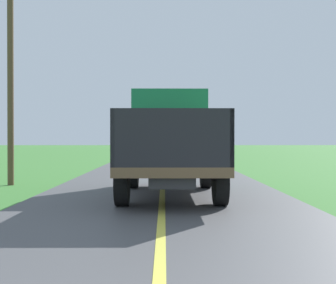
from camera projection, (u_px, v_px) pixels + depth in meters
banana_truck_near at (170, 140)px, 12.04m from camera, size 2.38×5.82×2.80m
utility_pole_roadside at (10, 61)px, 14.43m from camera, size 1.73×0.20×7.57m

